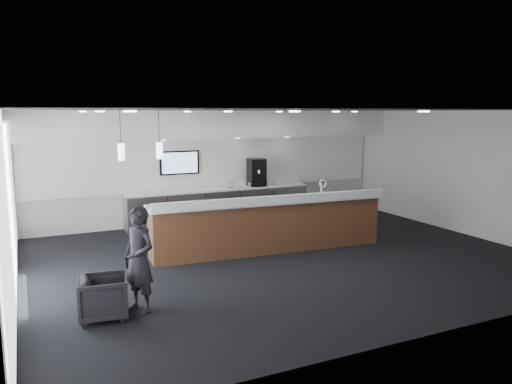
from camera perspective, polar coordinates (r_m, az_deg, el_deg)
name	(u,v)px	position (r m, az deg, el deg)	size (l,w,h in m)	color
ground	(284,258)	(10.34, 3.17, -7.53)	(10.00, 10.00, 0.00)	black
ceiling	(285,110)	(9.91, 3.32, 9.34)	(10.00, 8.00, 0.02)	black
back_wall	(214,166)	(13.63, -4.80, 2.95)	(10.00, 0.02, 3.00)	silver
left_wall	(6,205)	(8.83, -26.62, -1.38)	(0.02, 8.00, 3.00)	silver
right_wall	(465,173)	(13.14, 22.80, 2.03)	(0.02, 8.00, 3.00)	silver
soffit_bulkhead	(220,124)	(13.14, -4.18, 7.75)	(10.00, 0.90, 0.70)	white
alcove_panel	(215,163)	(13.60, -4.76, 3.35)	(9.80, 0.06, 1.40)	white
window_blinds_wall	(9,205)	(8.83, -26.36, -1.36)	(0.04, 7.36, 2.55)	#ACB8CF
back_credenza	(219,205)	(13.45, -4.21, -1.53)	(5.06, 0.66, 0.95)	#979BA0
wall_tv	(179,163)	(13.22, -8.74, 3.33)	(1.05, 0.08, 0.62)	black
pendant_left	(155,149)	(9.81, -11.48, 4.79)	(0.12, 0.12, 0.30)	#FCE8C4
pendant_right	(118,151)	(9.67, -15.52, 4.58)	(0.12, 0.12, 0.30)	#FCE8C4
ceiling_can_lights	(285,112)	(9.91, 3.32, 9.17)	(7.00, 5.00, 0.02)	white
service_counter	(269,224)	(10.73, 1.47, -3.72)	(5.18, 1.20, 1.49)	#522F1B
coffee_machine	(256,172)	(13.73, 0.06, 2.29)	(0.48, 0.59, 0.75)	black
info_sign_left	(231,184)	(13.36, -2.90, 0.89)	(0.14, 0.02, 0.20)	silver
info_sign_right	(242,183)	(13.48, -1.65, 1.02)	(0.17, 0.02, 0.22)	silver
armchair	(103,297)	(7.69, -17.08, -11.42)	(0.67, 0.69, 0.63)	black
lounge_guest	(139,260)	(7.65, -13.24, -7.55)	(0.58, 0.38, 1.60)	black
cup_0	(277,183)	(14.00, 2.46, 1.08)	(0.11, 0.11, 0.10)	white
cup_1	(273,183)	(13.93, 1.95, 1.04)	(0.11, 0.11, 0.10)	white
cup_2	(268,183)	(13.87, 1.43, 1.01)	(0.11, 0.11, 0.10)	white
cup_3	(264,184)	(13.81, 0.91, 0.97)	(0.11, 0.11, 0.10)	white
cup_4	(259,184)	(13.75, 0.39, 0.94)	(0.11, 0.11, 0.10)	white
cup_5	(255,184)	(13.69, -0.14, 0.90)	(0.11, 0.11, 0.10)	white
cup_6	(250,184)	(13.63, -0.67, 0.87)	(0.11, 0.11, 0.10)	white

